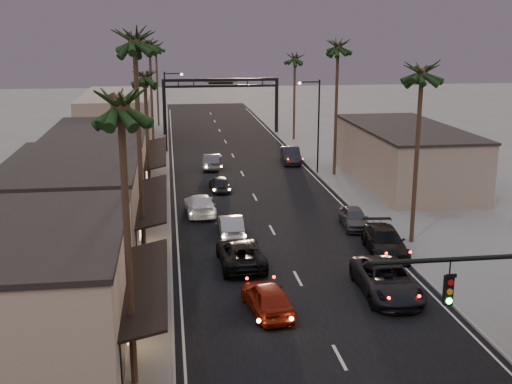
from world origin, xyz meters
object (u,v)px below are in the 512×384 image
object	(u,v)px
palm_ra	(422,66)
palm_ld	(149,40)
palm_far	(156,44)
curbside_near	(387,280)
streetlight_right	(316,119)
palm_la	(120,95)
palm_lc	(145,72)
oncoming_red	(267,298)
palm_lb	(134,34)
arch	(221,92)
oncoming_pickup	(241,253)
streetlight_left	(168,105)
palm_rb	(338,42)
curbside_black	(385,241)
oncoming_silver	(231,226)
palm_rc	(295,55)

from	to	relation	value
palm_ra	palm_ld	bearing A→B (deg)	119.02
palm_far	curbside_near	distance (m)	63.95
streetlight_right	curbside_near	size ratio (longest dim) A/B	1.48
palm_la	palm_lc	distance (m)	27.02
palm_ld	oncoming_red	size ratio (longest dim) A/B	3.07
palm_lc	palm_ld	bearing A→B (deg)	90.00
palm_ld	streetlight_right	bearing A→B (deg)	-32.79
palm_ld	palm_far	bearing A→B (deg)	89.25
palm_ra	palm_far	xyz separation A→B (m)	(-16.90, 54.00, 0.00)
palm_la	streetlight_right	bearing A→B (deg)	66.68
palm_lb	oncoming_red	xyz separation A→B (m)	(6.22, -7.12, -12.60)
palm_lb	palm_ld	bearing A→B (deg)	90.00
arch	oncoming_red	size ratio (longest dim) A/B	3.29
oncoming_pickup	palm_ra	bearing A→B (deg)	-169.36
streetlight_left	oncoming_red	xyz separation A→B (m)	(4.54, -43.12, -4.54)
oncoming_red	palm_rb	bearing A→B (deg)	-118.10
oncoming_red	curbside_black	bearing A→B (deg)	-146.44
oncoming_red	oncoming_silver	size ratio (longest dim) A/B	1.05
oncoming_red	curbside_near	bearing A→B (deg)	-176.26
curbside_black	oncoming_silver	bearing A→B (deg)	158.60
palm_rb	oncoming_pickup	xyz separation A→B (m)	(-11.56, -22.51, -11.65)
streetlight_right	oncoming_red	distance (m)	31.84
palm_ra	curbside_black	size ratio (longest dim) A/B	2.39
palm_la	palm_ld	world-z (taller)	palm_ld
oncoming_pickup	palm_lc	bearing A→B (deg)	-70.38
curbside_black	palm_ld	bearing A→B (deg)	120.76
palm_lc	curbside_near	distance (m)	25.48
palm_ld	curbside_near	distance (m)	42.48
curbside_near	oncoming_red	bearing A→B (deg)	-166.76
oncoming_red	oncoming_silver	xyz separation A→B (m)	(-0.59, 12.29, -0.06)
palm_far	oncoming_pickup	size ratio (longest dim) A/B	2.39
arch	oncoming_pickup	size ratio (longest dim) A/B	2.75
curbside_near	curbside_black	world-z (taller)	curbside_near
streetlight_left	palm_rc	xyz separation A→B (m)	(15.52, 6.00, 5.14)
streetlight_right	oncoming_red	world-z (taller)	streetlight_right
curbside_near	streetlight_left	bearing A→B (deg)	106.96
streetlight_left	curbside_near	bearing A→B (deg)	-75.10
palm_lc	curbside_near	xyz separation A→B (m)	(12.80, -19.81, -9.63)
palm_lb	palm_far	bearing A→B (deg)	89.69
palm_la	curbside_black	xyz separation A→B (m)	(14.80, 13.34, -10.64)
oncoming_red	streetlight_left	bearing A→B (deg)	-91.43
palm_ld	oncoming_silver	world-z (taller)	palm_ld
palm_lb	curbside_near	distance (m)	18.84
streetlight_right	curbside_black	xyz separation A→B (m)	(-0.72, -22.66, -4.53)
palm_rb	oncoming_pickup	size ratio (longest dim) A/B	2.57
palm_far	curbside_near	bearing A→B (deg)	-78.56
palm_lb	palm_rb	xyz separation A→B (m)	(17.20, 22.00, -0.97)
arch	palm_ld	world-z (taller)	palm_ld
curbside_black	palm_lb	bearing A→B (deg)	-172.30
palm_ra	palm_rc	size ratio (longest dim) A/B	1.08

